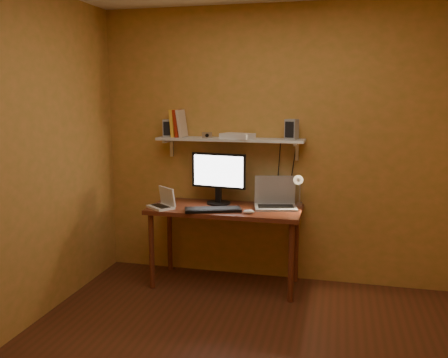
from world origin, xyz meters
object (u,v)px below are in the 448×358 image
(laptop, at_px, (275,199))
(mouse, at_px, (249,212))
(keyboard, at_px, (213,210))
(router, at_px, (237,136))
(speaker_left, at_px, (168,128))
(monitor, at_px, (218,176))
(speaker_right, at_px, (292,129))
(wall_shelf, at_px, (230,140))
(shelf_camera, at_px, (207,135))
(desk_lamp, at_px, (299,186))
(desk, at_px, (225,216))
(netbook, at_px, (163,202))

(laptop, height_order, mouse, laptop)
(keyboard, height_order, router, router)
(laptop, xyz_separation_m, speaker_left, (-1.06, 0.06, 0.63))
(laptop, height_order, router, router)
(monitor, distance_m, speaker_right, 0.81)
(wall_shelf, relative_size, keyboard, 2.80)
(wall_shelf, distance_m, keyboard, 0.70)
(mouse, bearing_deg, speaker_right, 36.97)
(speaker_right, bearing_deg, wall_shelf, -162.98)
(speaker_right, height_order, router, speaker_right)
(shelf_camera, bearing_deg, desk_lamp, -0.02)
(laptop, relative_size, router, 1.48)
(wall_shelf, bearing_deg, speaker_right, 0.16)
(desk, xyz_separation_m, router, (0.08, 0.18, 0.73))
(mouse, distance_m, shelf_camera, 0.84)
(keyboard, relative_size, mouse, 5.11)
(keyboard, xyz_separation_m, speaker_right, (0.65, 0.36, 0.70))
(shelf_camera, distance_m, router, 0.29)
(mouse, height_order, router, router)
(wall_shelf, bearing_deg, netbook, -148.52)
(netbook, relative_size, mouse, 3.08)
(keyboard, bearing_deg, desk_lamp, 1.75)
(keyboard, distance_m, router, 0.74)
(laptop, xyz_separation_m, mouse, (-0.19, -0.30, -0.06))
(speaker_left, xyz_separation_m, shelf_camera, (0.41, -0.06, -0.06))
(netbook, bearing_deg, monitor, 70.14)
(wall_shelf, height_order, router, router)
(mouse, bearing_deg, laptop, 44.86)
(monitor, xyz_separation_m, router, (0.17, 0.04, 0.38))
(desk, height_order, mouse, mouse)
(desk, height_order, speaker_right, speaker_right)
(monitor, distance_m, keyboard, 0.40)
(wall_shelf, relative_size, monitor, 2.62)
(netbook, distance_m, speaker_left, 0.74)
(laptop, bearing_deg, desk, -176.93)
(desk, height_order, laptop, laptop)
(mouse, bearing_deg, netbook, 165.09)
(wall_shelf, height_order, keyboard, wall_shelf)
(netbook, height_order, desk_lamp, desk_lamp)
(laptop, bearing_deg, keyboard, -163.43)
(monitor, height_order, speaker_right, speaker_right)
(wall_shelf, height_order, desk_lamp, wall_shelf)
(wall_shelf, bearing_deg, mouse, -55.16)
(desk_lamp, distance_m, speaker_right, 0.52)
(speaker_left, bearing_deg, keyboard, -44.43)
(wall_shelf, bearing_deg, laptop, -9.13)
(desk, bearing_deg, speaker_right, 18.78)
(speaker_left, distance_m, shelf_camera, 0.41)
(speaker_right, xyz_separation_m, router, (-0.50, -0.02, -0.07))
(desk_lamp, relative_size, speaker_right, 2.04)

